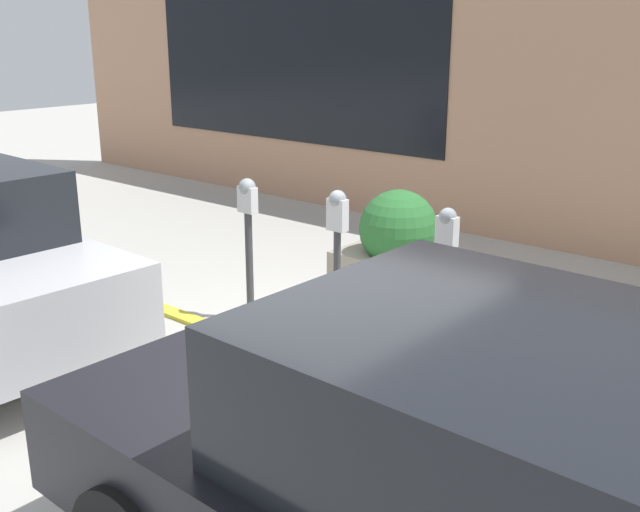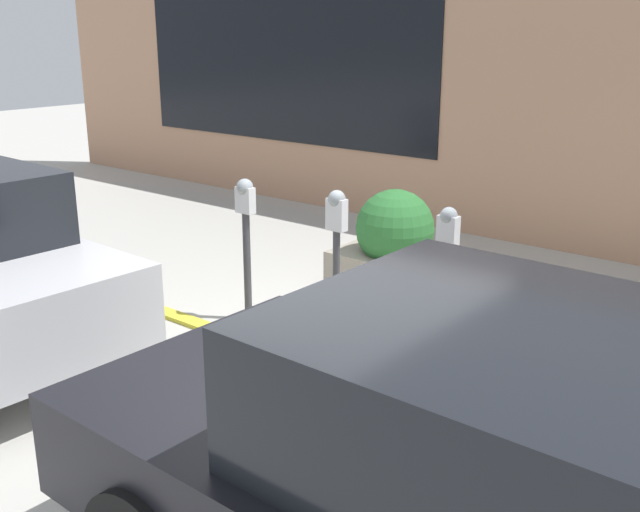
% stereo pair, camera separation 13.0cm
% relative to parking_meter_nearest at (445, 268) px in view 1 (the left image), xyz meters
% --- Properties ---
extents(ground_plane, '(40.00, 40.00, 0.00)m').
position_rel_parking_meter_nearest_xyz_m(ground_plane, '(1.03, 0.34, -0.95)').
color(ground_plane, '#ADAAA3').
extents(curb_strip, '(19.00, 0.16, 0.04)m').
position_rel_parking_meter_nearest_xyz_m(curb_strip, '(1.03, 0.42, -0.93)').
color(curb_strip, gold).
rests_on(curb_strip, ground_plane).
extents(building_facade, '(19.00, 0.17, 3.77)m').
position_rel_parking_meter_nearest_xyz_m(building_facade, '(1.03, -4.13, 0.94)').
color(building_facade, tan).
rests_on(building_facade, ground_plane).
extents(parking_meter_nearest, '(0.15, 0.13, 1.42)m').
position_rel_parking_meter_nearest_xyz_m(parking_meter_nearest, '(0.00, 0.00, 0.00)').
color(parking_meter_nearest, '#38383D').
rests_on(parking_meter_nearest, ground_plane).
extents(parking_meter_second, '(0.17, 0.15, 1.38)m').
position_rel_parking_meter_nearest_xyz_m(parking_meter_second, '(1.09, -0.07, 0.03)').
color(parking_meter_second, '#38383D').
rests_on(parking_meter_second, ground_plane).
extents(parking_meter_middle, '(0.18, 0.16, 1.36)m').
position_rel_parking_meter_nearest_xyz_m(parking_meter_middle, '(2.10, -0.01, -0.01)').
color(parking_meter_middle, '#38383D').
rests_on(parking_meter_middle, ground_plane).
extents(planter_box, '(1.18, 0.83, 1.13)m').
position_rel_parking_meter_nearest_xyz_m(planter_box, '(1.37, -1.39, -0.46)').
color(planter_box, gray).
rests_on(planter_box, ground_plane).
extents(parked_car_front, '(4.37, 1.93, 1.57)m').
position_rel_parking_meter_nearest_xyz_m(parked_car_front, '(-1.60, 2.14, -0.13)').
color(parked_car_front, black).
rests_on(parked_car_front, ground_plane).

